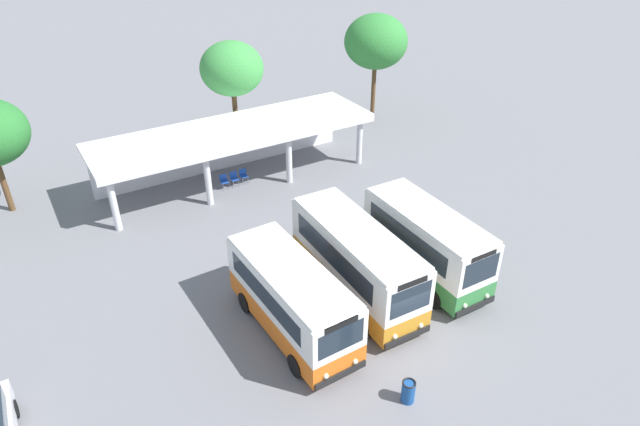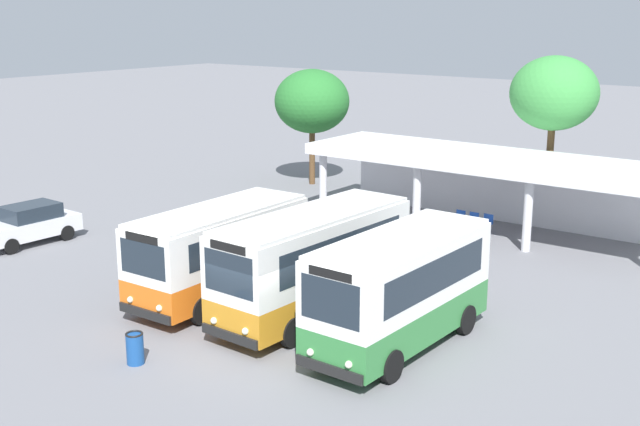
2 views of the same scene
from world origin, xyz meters
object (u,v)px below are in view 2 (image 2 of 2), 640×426
(waiting_chair_second_from_end, at_px, (473,220))
(city_bus_nearest_orange, at_px, (220,249))
(city_bus_second_in_row, at_px, (313,260))
(waiting_chair_end_by_column, at_px, (459,218))
(litter_bin_apron, at_px, (135,348))
(waiting_chair_middle_seat, at_px, (487,222))
(parked_car_flank, at_px, (29,224))
(city_bus_middle_cream, at_px, (400,287))

(waiting_chair_second_from_end, bearing_deg, city_bus_nearest_orange, -103.42)
(city_bus_nearest_orange, height_order, waiting_chair_second_from_end, city_bus_nearest_orange)
(city_bus_second_in_row, bearing_deg, waiting_chair_end_by_column, 95.10)
(city_bus_second_in_row, relative_size, litter_bin_apron, 8.49)
(litter_bin_apron, bearing_deg, city_bus_nearest_orange, 108.26)
(city_bus_nearest_orange, bearing_deg, city_bus_second_in_row, 9.87)
(city_bus_nearest_orange, distance_m, city_bus_second_in_row, 3.51)
(waiting_chair_end_by_column, relative_size, litter_bin_apron, 0.96)
(waiting_chair_middle_seat, bearing_deg, city_bus_nearest_orange, -106.04)
(waiting_chair_second_from_end, xyz_separation_m, waiting_chair_middle_seat, (0.64, 0.07, 0.00))
(city_bus_nearest_orange, relative_size, parked_car_flank, 1.65)
(city_bus_nearest_orange, distance_m, waiting_chair_end_by_column, 12.95)
(waiting_chair_end_by_column, xyz_separation_m, waiting_chair_middle_seat, (1.28, 0.08, 0.00))
(city_bus_second_in_row, xyz_separation_m, waiting_chair_middle_seat, (0.21, 12.15, -1.33))
(parked_car_flank, height_order, waiting_chair_second_from_end, parked_car_flank)
(city_bus_second_in_row, relative_size, waiting_chair_end_by_column, 8.89)
(litter_bin_apron, bearing_deg, waiting_chair_second_from_end, 85.80)
(parked_car_flank, height_order, litter_bin_apron, parked_car_flank)
(city_bus_nearest_orange, xyz_separation_m, waiting_chair_end_by_column, (2.38, 12.67, -1.20))
(waiting_chair_end_by_column, distance_m, waiting_chair_middle_seat, 1.29)
(city_bus_second_in_row, distance_m, parked_car_flank, 14.47)
(city_bus_middle_cream, relative_size, litter_bin_apron, 7.52)
(parked_car_flank, bearing_deg, waiting_chair_second_from_end, 42.08)
(parked_car_flank, height_order, waiting_chair_middle_seat, parked_car_flank)
(waiting_chair_second_from_end, bearing_deg, city_bus_middle_cream, -72.79)
(waiting_chair_second_from_end, distance_m, waiting_chair_middle_seat, 0.65)
(city_bus_nearest_orange, relative_size, waiting_chair_second_from_end, 8.05)
(parked_car_flank, relative_size, litter_bin_apron, 4.66)
(city_bus_middle_cream, relative_size, waiting_chair_end_by_column, 7.87)
(city_bus_second_in_row, xyz_separation_m, litter_bin_apron, (-1.75, -5.79, -1.40))
(waiting_chair_middle_seat, relative_size, litter_bin_apron, 0.96)
(city_bus_second_in_row, distance_m, waiting_chair_end_by_column, 12.19)
(waiting_chair_middle_seat, height_order, litter_bin_apron, litter_bin_apron)
(waiting_chair_middle_seat, bearing_deg, city_bus_middle_cream, -75.58)
(city_bus_nearest_orange, bearing_deg, waiting_chair_second_from_end, 76.58)
(city_bus_nearest_orange, xyz_separation_m, city_bus_middle_cream, (6.92, 0.11, 0.11))
(city_bus_second_in_row, bearing_deg, city_bus_middle_cream, -8.13)
(parked_car_flank, relative_size, waiting_chair_middle_seat, 4.88)
(city_bus_middle_cream, bearing_deg, litter_bin_apron, -134.50)
(waiting_chair_second_from_end, height_order, litter_bin_apron, litter_bin_apron)
(city_bus_middle_cream, xyz_separation_m, waiting_chair_second_from_end, (-3.89, 12.57, -1.31))
(city_bus_second_in_row, bearing_deg, city_bus_nearest_orange, -170.13)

